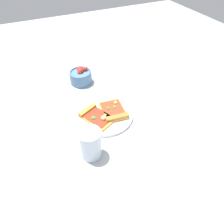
% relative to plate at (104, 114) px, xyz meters
% --- Properties ---
extents(ground_plane, '(2.40, 2.40, 0.00)m').
position_rel_plate_xyz_m(ground_plane, '(-0.01, -0.00, -0.01)').
color(ground_plane, '#B2B7BC').
rests_on(ground_plane, ground).
extents(plate, '(0.23, 0.23, 0.01)m').
position_rel_plate_xyz_m(plate, '(0.00, 0.00, 0.00)').
color(plate, white).
rests_on(plate, ground_plane).
extents(pizza_slice_near, '(0.13, 0.10, 0.02)m').
position_rel_plate_xyz_m(pizza_slice_near, '(0.02, 0.04, 0.01)').
color(pizza_slice_near, gold).
rests_on(pizza_slice_near, plate).
extents(pizza_slice_far, '(0.15, 0.13, 0.03)m').
position_rel_plate_xyz_m(pizza_slice_far, '(0.01, -0.04, 0.01)').
color(pizza_slice_far, gold).
rests_on(pizza_slice_far, plate).
extents(salad_bowl, '(0.10, 0.10, 0.07)m').
position_rel_plate_xyz_m(salad_bowl, '(-0.26, -0.01, 0.03)').
color(salad_bowl, '#4C7299').
rests_on(salad_bowl, ground_plane).
extents(soda_glass, '(0.07, 0.07, 0.11)m').
position_rel_plate_xyz_m(soda_glass, '(0.15, -0.11, 0.04)').
color(soda_glass, silver).
rests_on(soda_glass, ground_plane).
extents(paper_napkin, '(0.15, 0.16, 0.00)m').
position_rel_plate_xyz_m(paper_napkin, '(0.20, 0.21, -0.01)').
color(paper_napkin, white).
rests_on(paper_napkin, ground_plane).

